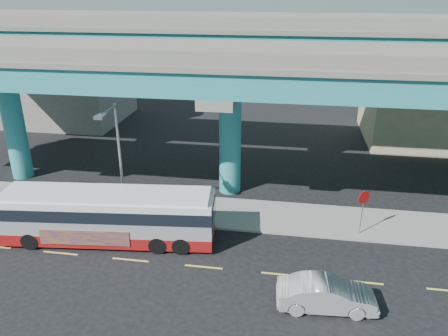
% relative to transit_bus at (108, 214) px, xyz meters
% --- Properties ---
extents(ground, '(120.00, 120.00, 0.00)m').
position_rel_transit_bus_xyz_m(ground, '(5.78, -1.40, -1.68)').
color(ground, black).
rests_on(ground, ground).
extents(sidewalk, '(70.00, 4.00, 0.15)m').
position_rel_transit_bus_xyz_m(sidewalk, '(5.78, 4.10, -1.60)').
color(sidewalk, gray).
rests_on(sidewalk, ground).
extents(lane_markings, '(58.00, 0.12, 0.01)m').
position_rel_transit_bus_xyz_m(lane_markings, '(5.78, -1.70, -1.67)').
color(lane_markings, '#D8C64C').
rests_on(lane_markings, ground).
extents(viaduct, '(52.00, 12.40, 11.70)m').
position_rel_transit_bus_xyz_m(viaduct, '(5.78, 7.71, 7.46)').
color(viaduct, teal).
rests_on(viaduct, ground).
extents(building_beige, '(14.00, 10.23, 7.00)m').
position_rel_transit_bus_xyz_m(building_beige, '(23.78, 21.58, 1.83)').
color(building_beige, tan).
rests_on(building_beige, ground).
extents(building_concrete, '(12.00, 10.00, 9.00)m').
position_rel_transit_bus_xyz_m(building_concrete, '(-14.22, 22.60, 2.82)').
color(building_concrete, gray).
rests_on(building_concrete, ground).
extents(transit_bus, '(12.13, 3.76, 3.06)m').
position_rel_transit_bus_xyz_m(transit_bus, '(0.00, 0.00, 0.00)').
color(transit_bus, maroon).
rests_on(transit_bus, ground).
extents(sedan, '(2.19, 4.66, 1.46)m').
position_rel_transit_bus_xyz_m(sedan, '(11.85, -3.85, -0.95)').
color(sedan, '#A0A1A5').
rests_on(sedan, ground).
extents(parked_car, '(2.34, 4.25, 1.35)m').
position_rel_transit_bus_xyz_m(parked_car, '(-3.13, 4.18, -0.86)').
color(parked_car, '#29292D').
rests_on(parked_car, sidewalk).
extents(street_lamp, '(0.50, 2.39, 7.26)m').
position_rel_transit_bus_xyz_m(street_lamp, '(-0.10, 2.06, 3.22)').
color(street_lamp, gray).
rests_on(street_lamp, sidewalk).
extents(stop_sign, '(0.70, 0.50, 2.76)m').
position_rel_transit_bus_xyz_m(stop_sign, '(14.14, 2.78, 0.48)').
color(stop_sign, gray).
rests_on(stop_sign, sidewalk).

